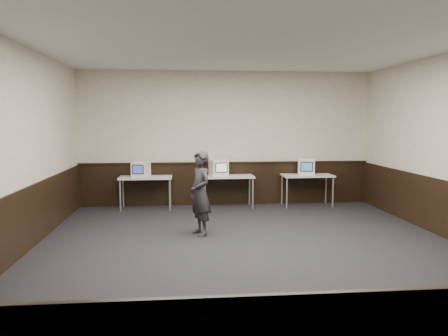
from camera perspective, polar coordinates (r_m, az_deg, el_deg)
The scene contains 15 objects.
floor at distance 6.85m, azimuth 3.71°, elevation -11.06°, with size 8.00×8.00×0.00m, color black.
ceiling at distance 6.64m, azimuth 3.92°, elevation 16.34°, with size 8.00×8.00×0.00m, color white.
back_wall at distance 10.51m, azimuth 0.29°, elevation 3.87°, with size 7.00×7.00×0.00m, color beige.
front_wall at distance 2.70m, azimuth 17.62°, elevation -3.29°, with size 7.00×7.00×0.00m, color beige.
left_wall at distance 6.91m, azimuth -26.19°, elevation 2.00°, with size 8.00×8.00×0.00m, color beige.
wainscot_back at distance 10.60m, azimuth 0.30°, elevation -2.09°, with size 6.98×0.04×1.00m, color black.
wainscot_left at distance 7.06m, azimuth -25.61°, elevation -6.93°, with size 0.04×7.98×1.00m, color black.
wainscot_rail at distance 10.51m, azimuth 0.31°, elevation 0.70°, with size 6.98×0.06×0.04m, color black.
desk_left at distance 10.18m, azimuth -10.19°, elevation -1.51°, with size 1.20×0.60×0.75m.
desk_center at distance 10.20m, azimuth 0.51°, elevation -1.40°, with size 1.20×0.60×0.75m.
desk_right at distance 10.56m, azimuth 10.82°, elevation -1.24°, with size 1.20×0.60×0.75m.
emac_left at distance 10.11m, azimuth -10.80°, elevation -0.16°, with size 0.44×0.45×0.35m.
emac_center at distance 10.16m, azimuth -0.71°, elevation 0.05°, with size 0.46×0.47×0.38m.
emac_right at distance 10.53m, azimuth 10.68°, elevation 0.18°, with size 0.46×0.48×0.38m.
person at distance 7.74m, azimuth -3.12°, elevation -3.33°, with size 0.55×0.36×1.50m, color #242429.
Camera 1 is at (-1.06, -6.45, 2.03)m, focal length 35.00 mm.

